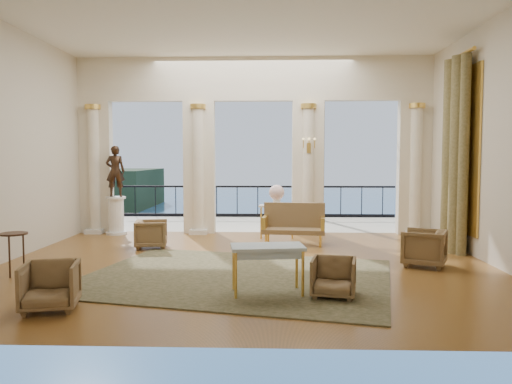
{
  "coord_description": "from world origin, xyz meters",
  "views": [
    {
      "loc": [
        0.53,
        -9.01,
        1.97
      ],
      "look_at": [
        0.18,
        0.6,
        1.3
      ],
      "focal_mm": 35.0,
      "sensor_mm": 36.0,
      "label": 1
    }
  ],
  "objects_px": {
    "armchair_a": "(50,284)",
    "armchair_d": "(151,233)",
    "armchair_c": "(424,246)",
    "console_table": "(277,211)",
    "settee": "(294,224)",
    "game_table": "(267,250)",
    "pedestal": "(116,216)",
    "side_table": "(14,239)",
    "armchair_b": "(334,275)",
    "statue": "(115,171)"
  },
  "relations": [
    {
      "from": "armchair_a",
      "to": "armchair_d",
      "type": "distance_m",
      "value": 4.41
    },
    {
      "from": "armchair_c",
      "to": "console_table",
      "type": "relative_size",
      "value": 0.84
    },
    {
      "from": "armchair_c",
      "to": "armchair_d",
      "type": "distance_m",
      "value": 5.6
    },
    {
      "from": "armchair_d",
      "to": "settee",
      "type": "relative_size",
      "value": 0.47
    },
    {
      "from": "armchair_d",
      "to": "game_table",
      "type": "relative_size",
      "value": 0.61
    },
    {
      "from": "game_table",
      "to": "armchair_d",
      "type": "bearing_deg",
      "value": 117.8
    },
    {
      "from": "game_table",
      "to": "pedestal",
      "type": "distance_m",
      "value": 6.72
    },
    {
      "from": "settee",
      "to": "armchair_d",
      "type": "bearing_deg",
      "value": -162.47
    },
    {
      "from": "settee",
      "to": "game_table",
      "type": "xyz_separation_m",
      "value": [
        -0.55,
        -4.2,
        0.18
      ]
    },
    {
      "from": "armchair_a",
      "to": "console_table",
      "type": "bearing_deg",
      "value": 50.16
    },
    {
      "from": "armchair_d",
      "to": "side_table",
      "type": "height_order",
      "value": "side_table"
    },
    {
      "from": "settee",
      "to": "console_table",
      "type": "xyz_separation_m",
      "value": [
        -0.39,
        0.8,
        0.21
      ]
    },
    {
      "from": "armchair_d",
      "to": "side_table",
      "type": "relative_size",
      "value": 0.94
    },
    {
      "from": "armchair_a",
      "to": "armchair_b",
      "type": "xyz_separation_m",
      "value": [
        3.72,
        0.73,
        -0.04
      ]
    },
    {
      "from": "armchair_a",
      "to": "armchair_b",
      "type": "relative_size",
      "value": 1.11
    },
    {
      "from": "pedestal",
      "to": "statue",
      "type": "distance_m",
      "value": 1.15
    },
    {
      "from": "armchair_c",
      "to": "armchair_d",
      "type": "xyz_separation_m",
      "value": [
        -5.37,
        1.61,
        -0.03
      ]
    },
    {
      "from": "armchair_a",
      "to": "armchair_c",
      "type": "distance_m",
      "value": 6.25
    },
    {
      "from": "settee",
      "to": "side_table",
      "type": "distance_m",
      "value": 5.76
    },
    {
      "from": "game_table",
      "to": "statue",
      "type": "bearing_deg",
      "value": 117.87
    },
    {
      "from": "armchair_c",
      "to": "statue",
      "type": "relative_size",
      "value": 0.57
    },
    {
      "from": "armchair_d",
      "to": "game_table",
      "type": "distance_m",
      "value": 4.4
    },
    {
      "from": "armchair_b",
      "to": "game_table",
      "type": "xyz_separation_m",
      "value": [
        -0.93,
        0.12,
        0.33
      ]
    },
    {
      "from": "statue",
      "to": "side_table",
      "type": "height_order",
      "value": "statue"
    },
    {
      "from": "pedestal",
      "to": "statue",
      "type": "height_order",
      "value": "statue"
    },
    {
      "from": "armchair_c",
      "to": "pedestal",
      "type": "distance_m",
      "value": 7.59
    },
    {
      "from": "armchair_d",
      "to": "pedestal",
      "type": "bearing_deg",
      "value": 26.45
    },
    {
      "from": "armchair_b",
      "to": "statue",
      "type": "height_order",
      "value": "statue"
    },
    {
      "from": "armchair_a",
      "to": "armchair_c",
      "type": "height_order",
      "value": "armchair_c"
    },
    {
      "from": "pedestal",
      "to": "armchair_d",
      "type": "bearing_deg",
      "value": -54.05
    },
    {
      "from": "armchair_c",
      "to": "pedestal",
      "type": "height_order",
      "value": "pedestal"
    },
    {
      "from": "armchair_a",
      "to": "statue",
      "type": "height_order",
      "value": "statue"
    },
    {
      "from": "armchair_a",
      "to": "settee",
      "type": "height_order",
      "value": "settee"
    },
    {
      "from": "pedestal",
      "to": "console_table",
      "type": "xyz_separation_m",
      "value": [
        4.09,
        -0.45,
        0.2
      ]
    },
    {
      "from": "game_table",
      "to": "console_table",
      "type": "height_order",
      "value": "console_table"
    },
    {
      "from": "armchair_a",
      "to": "pedestal",
      "type": "xyz_separation_m",
      "value": [
        -1.15,
        6.3,
        0.12
      ]
    },
    {
      "from": "statue",
      "to": "side_table",
      "type": "bearing_deg",
      "value": 77.86
    },
    {
      "from": "armchair_b",
      "to": "settee",
      "type": "bearing_deg",
      "value": 106.27
    },
    {
      "from": "armchair_c",
      "to": "pedestal",
      "type": "xyz_separation_m",
      "value": [
        -6.74,
        3.5,
        0.1
      ]
    },
    {
      "from": "console_table",
      "to": "armchair_d",
      "type": "bearing_deg",
      "value": -146.46
    },
    {
      "from": "game_table",
      "to": "side_table",
      "type": "xyz_separation_m",
      "value": [
        -4.21,
        0.95,
        -0.02
      ]
    },
    {
      "from": "armchair_b",
      "to": "console_table",
      "type": "xyz_separation_m",
      "value": [
        -0.77,
        5.12,
        0.36
      ]
    },
    {
      "from": "side_table",
      "to": "armchair_b",
      "type": "bearing_deg",
      "value": -11.77
    },
    {
      "from": "armchair_d",
      "to": "game_table",
      "type": "bearing_deg",
      "value": -153.75
    },
    {
      "from": "armchair_d",
      "to": "armchair_a",
      "type": "bearing_deg",
      "value": 167.61
    },
    {
      "from": "statue",
      "to": "side_table",
      "type": "xyz_separation_m",
      "value": [
        -0.27,
        -4.5,
        -1.0
      ]
    },
    {
      "from": "armchair_c",
      "to": "armchair_a",
      "type": "bearing_deg",
      "value": -39.03
    },
    {
      "from": "armchair_a",
      "to": "pedestal",
      "type": "distance_m",
      "value": 6.41
    },
    {
      "from": "armchair_a",
      "to": "settee",
      "type": "bearing_deg",
      "value": 43.46
    },
    {
      "from": "armchair_d",
      "to": "side_table",
      "type": "xyz_separation_m",
      "value": [
        -1.65,
        -2.61,
        0.28
      ]
    }
  ]
}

